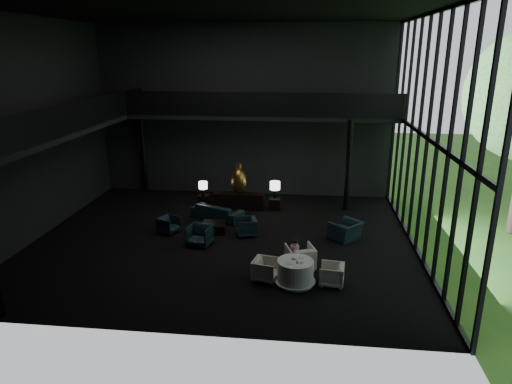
# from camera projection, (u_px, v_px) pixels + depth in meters

# --- Properties ---
(floor) EXTENTS (14.00, 12.00, 0.02)m
(floor) POSITION_uv_depth(u_px,v_px,m) (224.00, 240.00, 17.05)
(floor) COLOR black
(floor) RESTS_ON ground
(ceiling) EXTENTS (14.00, 12.00, 0.02)m
(ceiling) POSITION_uv_depth(u_px,v_px,m) (219.00, 11.00, 14.69)
(ceiling) COLOR black
(ceiling) RESTS_ON ground
(wall_back) EXTENTS (14.00, 0.04, 8.00)m
(wall_back) POSITION_uv_depth(u_px,v_px,m) (245.00, 112.00, 21.57)
(wall_back) COLOR black
(wall_back) RESTS_ON ground
(wall_front) EXTENTS (14.00, 0.04, 8.00)m
(wall_front) POSITION_uv_depth(u_px,v_px,m) (173.00, 180.00, 10.17)
(wall_front) COLOR black
(wall_front) RESTS_ON ground
(wall_left) EXTENTS (0.04, 12.00, 8.00)m
(wall_left) POSITION_uv_depth(u_px,v_px,m) (32.00, 130.00, 16.60)
(wall_left) COLOR black
(wall_left) RESTS_ON ground
(curtain_wall) EXTENTS (0.20, 12.00, 8.00)m
(curtain_wall) POSITION_uv_depth(u_px,v_px,m) (428.00, 138.00, 15.13)
(curtain_wall) COLOR black
(curtain_wall) RESTS_ON ground
(mezzanine_left) EXTENTS (2.00, 12.00, 0.25)m
(mezzanine_left) POSITION_uv_depth(u_px,v_px,m) (58.00, 131.00, 16.50)
(mezzanine_left) COLOR black
(mezzanine_left) RESTS_ON wall_left
(mezzanine_back) EXTENTS (12.00, 2.00, 0.25)m
(mezzanine_back) POSITION_uv_depth(u_px,v_px,m) (264.00, 115.00, 20.51)
(mezzanine_back) COLOR black
(mezzanine_back) RESTS_ON wall_back
(railing_left) EXTENTS (0.06, 12.00, 1.00)m
(railing_left) POSITION_uv_depth(u_px,v_px,m) (83.00, 114.00, 16.22)
(railing_left) COLOR black
(railing_left) RESTS_ON mezzanine_left
(railing_back) EXTENTS (12.00, 0.06, 1.00)m
(railing_back) POSITION_uv_depth(u_px,v_px,m) (261.00, 104.00, 19.38)
(railing_back) COLOR black
(railing_back) RESTS_ON mezzanine_back
(column_nw) EXTENTS (0.24, 0.24, 4.00)m
(column_nw) POSITION_uv_depth(u_px,v_px,m) (143.00, 152.00, 22.40)
(column_nw) COLOR black
(column_nw) RESTS_ON floor
(column_ne) EXTENTS (0.24, 0.24, 4.00)m
(column_ne) POSITION_uv_depth(u_px,v_px,m) (348.00, 166.00, 19.75)
(column_ne) COLOR black
(column_ne) RESTS_ON floor
(console) EXTENTS (2.27, 0.52, 0.72)m
(console) POSITION_uv_depth(u_px,v_px,m) (239.00, 201.00, 20.35)
(console) COLOR black
(console) RESTS_ON floor
(bronze_urn) EXTENTS (0.73, 0.73, 1.36)m
(bronze_urn) POSITION_uv_depth(u_px,v_px,m) (239.00, 180.00, 20.15)
(bronze_urn) COLOR #9A671D
(bronze_urn) RESTS_ON console
(side_table_left) EXTENTS (0.50, 0.50, 0.55)m
(side_table_left) POSITION_uv_depth(u_px,v_px,m) (204.00, 201.00, 20.68)
(side_table_left) COLOR black
(side_table_left) RESTS_ON floor
(table_lamp_left) EXTENTS (0.39, 0.39, 0.66)m
(table_lamp_left) POSITION_uv_depth(u_px,v_px,m) (203.00, 186.00, 20.29)
(table_lamp_left) COLOR black
(table_lamp_left) RESTS_ON side_table_left
(side_table_right) EXTENTS (0.47, 0.47, 0.52)m
(side_table_right) POSITION_uv_depth(u_px,v_px,m) (275.00, 204.00, 20.27)
(side_table_right) COLOR black
(side_table_right) RESTS_ON floor
(table_lamp_right) EXTENTS (0.45, 0.45, 0.75)m
(table_lamp_right) POSITION_uv_depth(u_px,v_px,m) (275.00, 186.00, 20.12)
(table_lamp_right) COLOR black
(table_lamp_right) RESTS_ON side_table_right
(sofa) EXTENTS (2.40, 1.55, 0.91)m
(sofa) POSITION_uv_depth(u_px,v_px,m) (217.00, 209.00, 19.08)
(sofa) COLOR black
(sofa) RESTS_ON floor
(lounge_armchair_west) EXTENTS (0.79, 0.81, 0.65)m
(lounge_armchair_west) POSITION_uv_depth(u_px,v_px,m) (169.00, 225.00, 17.65)
(lounge_armchair_west) COLOR #0D2B32
(lounge_armchair_west) RESTS_ON floor
(lounge_armchair_east) EXTENTS (0.83, 0.86, 0.74)m
(lounge_armchair_east) POSITION_uv_depth(u_px,v_px,m) (246.00, 226.00, 17.38)
(lounge_armchair_east) COLOR black
(lounge_armchair_east) RESTS_ON floor
(lounge_armchair_south) EXTENTS (0.99, 0.95, 0.88)m
(lounge_armchair_south) POSITION_uv_depth(u_px,v_px,m) (200.00, 234.00, 16.46)
(lounge_armchair_south) COLOR black
(lounge_armchair_south) RESTS_ON floor
(window_armchair) EXTENTS (1.23, 1.26, 0.94)m
(window_armchair) POSITION_uv_depth(u_px,v_px,m) (346.00, 228.00, 16.97)
(window_armchair) COLOR black
(window_armchair) RESTS_ON floor
(coffee_table) EXTENTS (0.95, 0.95, 0.37)m
(coffee_table) POSITION_uv_depth(u_px,v_px,m) (214.00, 227.00, 17.77)
(coffee_table) COLOR black
(coffee_table) RESTS_ON floor
(dining_table) EXTENTS (1.24, 1.24, 0.75)m
(dining_table) POSITION_uv_depth(u_px,v_px,m) (295.00, 274.00, 13.76)
(dining_table) COLOR white
(dining_table) RESTS_ON floor
(dining_chair_north) EXTENTS (1.17, 1.14, 0.97)m
(dining_chair_north) POSITION_uv_depth(u_px,v_px,m) (300.00, 255.00, 14.67)
(dining_chair_north) COLOR #B8B2A9
(dining_chair_north) RESTS_ON floor
(dining_chair_east) EXTENTS (0.68, 0.72, 0.67)m
(dining_chair_east) POSITION_uv_depth(u_px,v_px,m) (332.00, 274.00, 13.70)
(dining_chair_east) COLOR beige
(dining_chair_east) RESTS_ON floor
(dining_chair_west) EXTENTS (0.79, 0.82, 0.72)m
(dining_chair_west) POSITION_uv_depth(u_px,v_px,m) (265.00, 269.00, 13.99)
(dining_chair_west) COLOR #A7A4A2
(dining_chair_west) RESTS_ON floor
(child) EXTENTS (0.28, 0.28, 0.60)m
(child) POSITION_uv_depth(u_px,v_px,m) (295.00, 248.00, 14.51)
(child) COLOR beige
(child) RESTS_ON dining_chair_north
(plate_a) EXTENTS (0.29, 0.29, 0.01)m
(plate_a) POSITION_uv_depth(u_px,v_px,m) (290.00, 263.00, 13.48)
(plate_a) COLOR white
(plate_a) RESTS_ON dining_table
(plate_b) EXTENTS (0.24, 0.24, 0.01)m
(plate_b) POSITION_uv_depth(u_px,v_px,m) (301.00, 257.00, 13.84)
(plate_b) COLOR white
(plate_b) RESTS_ON dining_table
(saucer) EXTENTS (0.17, 0.17, 0.01)m
(saucer) POSITION_uv_depth(u_px,v_px,m) (301.00, 263.00, 13.47)
(saucer) COLOR white
(saucer) RESTS_ON dining_table
(coffee_cup) EXTENTS (0.10, 0.10, 0.07)m
(coffee_cup) POSITION_uv_depth(u_px,v_px,m) (302.00, 262.00, 13.46)
(coffee_cup) COLOR white
(coffee_cup) RESTS_ON saucer
(cereal_bowl) EXTENTS (0.17, 0.17, 0.08)m
(cereal_bowl) POSITION_uv_depth(u_px,v_px,m) (294.00, 258.00, 13.74)
(cereal_bowl) COLOR white
(cereal_bowl) RESTS_ON dining_table
(cream_pot) EXTENTS (0.07, 0.07, 0.08)m
(cream_pot) POSITION_uv_depth(u_px,v_px,m) (297.00, 262.00, 13.45)
(cream_pot) COLOR #99999E
(cream_pot) RESTS_ON dining_table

